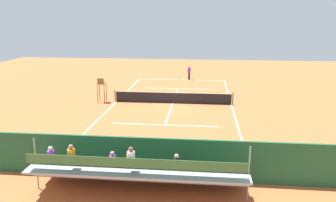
% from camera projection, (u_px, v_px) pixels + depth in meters
% --- Properties ---
extents(ground_plane, '(60.00, 60.00, 0.00)m').
position_uv_depth(ground_plane, '(173.00, 103.00, 29.44)').
color(ground_plane, '#BC6033').
extents(court_line_markings, '(10.10, 22.20, 0.01)m').
position_uv_depth(court_line_markings, '(173.00, 103.00, 29.48)').
color(court_line_markings, white).
rests_on(court_line_markings, ground).
extents(tennis_net, '(10.30, 0.10, 1.07)m').
position_uv_depth(tennis_net, '(173.00, 98.00, 29.32)').
color(tennis_net, black).
rests_on(tennis_net, ground).
extents(backdrop_wall, '(18.00, 0.16, 2.00)m').
position_uv_depth(backdrop_wall, '(145.00, 158.00, 15.70)').
color(backdrop_wall, '#235633').
rests_on(backdrop_wall, ground).
extents(bleacher_stand, '(9.06, 2.40, 2.48)m').
position_uv_depth(bleacher_stand, '(137.00, 172.00, 14.42)').
color(bleacher_stand, '#9EA0A5').
rests_on(bleacher_stand, ground).
extents(umpire_chair, '(0.67, 0.67, 2.14)m').
position_uv_depth(umpire_chair, '(101.00, 87.00, 29.50)').
color(umpire_chair, brown).
rests_on(umpire_chair, ground).
extents(courtside_bench, '(1.80, 0.40, 0.93)m').
position_uv_depth(courtside_bench, '(213.00, 163.00, 16.19)').
color(courtside_bench, '#33383D').
rests_on(courtside_bench, ground).
extents(equipment_bag, '(0.90, 0.36, 0.36)m').
position_uv_depth(equipment_bag, '(181.00, 170.00, 16.32)').
color(equipment_bag, '#B22D2D').
rests_on(equipment_bag, ground).
extents(tennis_player, '(0.47, 0.56, 1.93)m').
position_uv_depth(tennis_player, '(189.00, 71.00, 39.96)').
color(tennis_player, black).
rests_on(tennis_player, ground).
extents(tennis_racket, '(0.57, 0.41, 0.03)m').
position_uv_depth(tennis_racket, '(183.00, 79.00, 40.56)').
color(tennis_racket, black).
rests_on(tennis_racket, ground).
extents(tennis_ball_near, '(0.07, 0.07, 0.07)m').
position_uv_depth(tennis_ball_near, '(207.00, 85.00, 36.85)').
color(tennis_ball_near, '#CCDB33').
rests_on(tennis_ball_near, ground).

